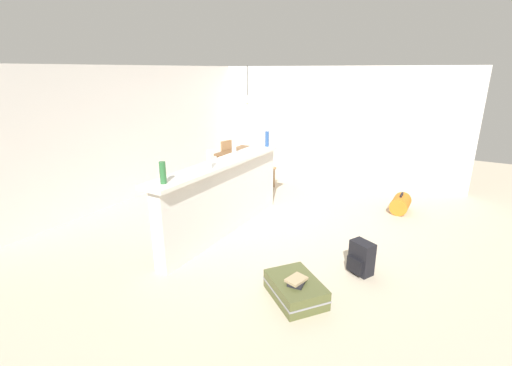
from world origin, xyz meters
TOP-DOWN VIEW (x-y plane):
  - ground_plane at (0.00, 0.00)m, footprint 13.00×13.00m
  - wall_back at (0.00, 3.05)m, footprint 6.60×0.10m
  - wall_right at (3.05, 0.30)m, footprint 0.10×6.00m
  - partition_half_wall at (-0.75, 0.55)m, footprint 2.80×0.20m
  - bar_countertop at (-0.75, 0.55)m, footprint 2.96×0.40m
  - bottle_green at (-1.99, 0.54)m, footprint 0.08×0.08m
  - bottle_clear at (-1.21, 0.46)m, footprint 0.07×0.07m
  - bottle_white at (-0.37, 0.62)m, footprint 0.07×0.07m
  - bottle_blue at (0.47, 0.49)m, footprint 0.07×0.07m
  - dining_table at (1.47, 1.60)m, footprint 1.10×0.80m
  - dining_chair_near_partition at (1.37, 1.12)m, footprint 0.47×0.47m
  - dining_chair_far_side at (1.51, 2.13)m, footprint 0.48×0.48m
  - pendant_lamp at (1.47, 1.50)m, footprint 0.34×0.34m
  - suitcase_flat_olive at (-1.75, -1.09)m, footprint 0.81×0.86m
  - backpack_black at (-0.88, -1.58)m, footprint 0.32×0.33m
  - duffel_bag_orange at (1.49, -1.66)m, footprint 0.48×0.30m
  - book_stack at (-1.79, -1.12)m, footprint 0.25×0.21m

SIDE VIEW (x-z plane):
  - ground_plane at x=0.00m, z-range -0.05..0.00m
  - suitcase_flat_olive at x=-1.75m, z-range 0.00..0.22m
  - duffel_bag_orange at x=1.49m, z-range -0.02..0.32m
  - backpack_black at x=-0.88m, z-range -0.01..0.41m
  - book_stack at x=-1.79m, z-range 0.22..0.28m
  - dining_chair_near_partition at x=1.37m, z-range 0.05..0.98m
  - dining_chair_far_side at x=1.51m, z-range 0.05..0.98m
  - partition_half_wall at x=-0.75m, z-range 0.00..1.09m
  - dining_table at x=1.47m, z-range 0.28..1.02m
  - bar_countertop at x=-0.75m, z-range 1.09..1.14m
  - wall_back at x=0.00m, z-range 0.00..2.50m
  - wall_right at x=3.05m, z-range 0.00..2.50m
  - bottle_clear at x=-1.21m, z-range 1.14..1.40m
  - bottle_green at x=-1.99m, z-range 1.14..1.40m
  - bottle_blue at x=0.47m, z-range 1.14..1.41m
  - bottle_white at x=-0.37m, z-range 1.14..1.44m
  - pendant_lamp at x=1.47m, z-range 1.46..2.23m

